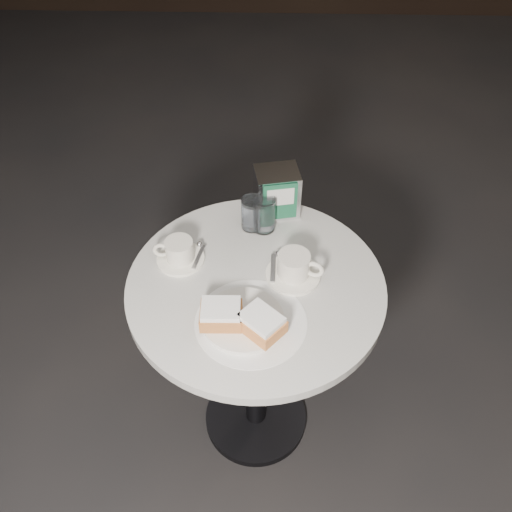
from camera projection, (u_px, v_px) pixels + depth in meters
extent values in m
plane|color=black|center=(256.00, 419.00, 2.07)|extent=(7.00, 7.00, 0.00)
cylinder|color=black|center=(256.00, 417.00, 2.06)|extent=(0.36, 0.36, 0.03)
cylinder|color=black|center=(256.00, 362.00, 1.80)|extent=(0.07, 0.07, 0.70)
cylinder|color=silver|center=(256.00, 287.00, 1.54)|extent=(0.70, 0.70, 0.03)
cylinder|color=white|center=(251.00, 322.00, 1.44)|extent=(0.31, 0.31, 0.00)
cylinder|color=silver|center=(243.00, 320.00, 1.44)|extent=(0.26, 0.26, 0.02)
cube|color=#BB7239|center=(221.00, 316.00, 1.41)|extent=(0.11, 0.08, 0.04)
cube|color=white|center=(221.00, 309.00, 1.39)|extent=(0.10, 0.08, 0.02)
cube|color=#D58141|center=(261.00, 325.00, 1.39)|extent=(0.13, 0.13, 0.04)
cube|color=white|center=(261.00, 318.00, 1.37)|extent=(0.12, 0.12, 0.02)
cylinder|color=white|center=(181.00, 259.00, 1.59)|extent=(0.14, 0.14, 0.01)
cylinder|color=silver|center=(179.00, 250.00, 1.56)|extent=(0.08, 0.08, 0.06)
cylinder|color=#87624A|center=(179.00, 244.00, 1.55)|extent=(0.07, 0.07, 0.00)
torus|color=silver|center=(161.00, 250.00, 1.56)|extent=(0.05, 0.01, 0.05)
cube|color=#B0B0B4|center=(199.00, 257.00, 1.58)|extent=(0.03, 0.09, 0.00)
sphere|color=silver|center=(200.00, 244.00, 1.61)|extent=(0.02, 0.02, 0.02)
cylinder|color=white|center=(293.00, 275.00, 1.55)|extent=(0.19, 0.19, 0.01)
cylinder|color=silver|center=(294.00, 265.00, 1.52)|extent=(0.11, 0.11, 0.07)
cylinder|color=#866649|center=(294.00, 258.00, 1.50)|extent=(0.10, 0.10, 0.00)
torus|color=silver|center=(314.00, 269.00, 1.51)|extent=(0.06, 0.03, 0.05)
cube|color=silver|center=(273.00, 268.00, 1.55)|extent=(0.01, 0.10, 0.00)
sphere|color=#B9BABE|center=(278.00, 254.00, 1.58)|extent=(0.02, 0.02, 0.02)
cylinder|color=white|center=(252.00, 213.00, 1.65)|extent=(0.08, 0.08, 0.10)
cylinder|color=white|center=(252.00, 214.00, 1.65)|extent=(0.07, 0.07, 0.09)
cylinder|color=silver|center=(264.00, 214.00, 1.64)|extent=(0.09, 0.09, 0.11)
cylinder|color=white|center=(264.00, 215.00, 1.65)|extent=(0.08, 0.08, 0.09)
cube|color=white|center=(277.00, 192.00, 1.68)|extent=(0.14, 0.12, 0.15)
cube|color=#1A5E3E|center=(280.00, 202.00, 1.64)|extent=(0.10, 0.02, 0.13)
cube|color=silver|center=(281.00, 197.00, 1.63)|extent=(0.08, 0.02, 0.06)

